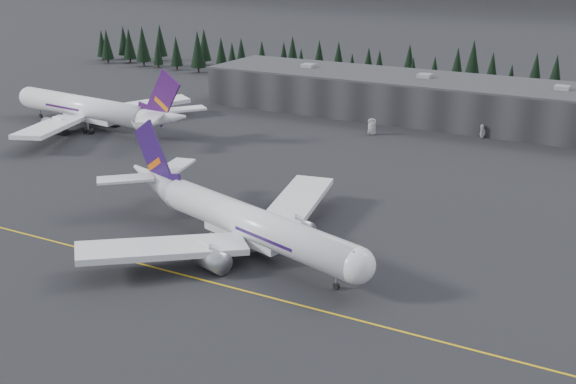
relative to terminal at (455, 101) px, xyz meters
The scene contains 8 objects.
ground 125.16m from the terminal, 90.00° to the right, with size 1400.00×1400.00×0.00m, color black.
taxiline 127.16m from the terminal, 90.00° to the right, with size 400.00×0.40×0.02m, color gold.
terminal is the anchor object (origin of this frame).
treeline 37.02m from the terminal, 90.00° to the left, with size 360.00×20.00×15.00m, color black.
jet_main 112.53m from the terminal, 93.44° to the right, with size 62.44×56.45×18.81m.
jet_parked 106.56m from the terminal, 145.91° to the right, with size 69.16×63.57×20.36m.
gse_vehicle_a 31.75m from the terminal, 120.24° to the right, with size 2.19×4.75×1.32m, color white.
gse_vehicle_b 20.82m from the terminal, 50.50° to the right, with size 1.55×3.85×1.31m, color silver.
Camera 1 is at (59.24, -87.68, 51.50)m, focal length 45.00 mm.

